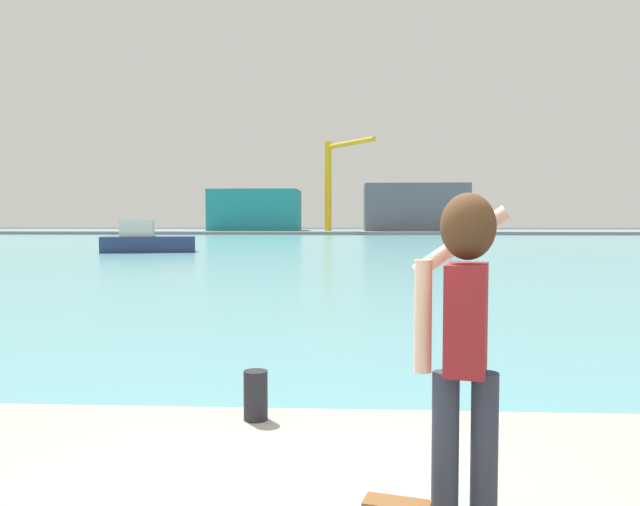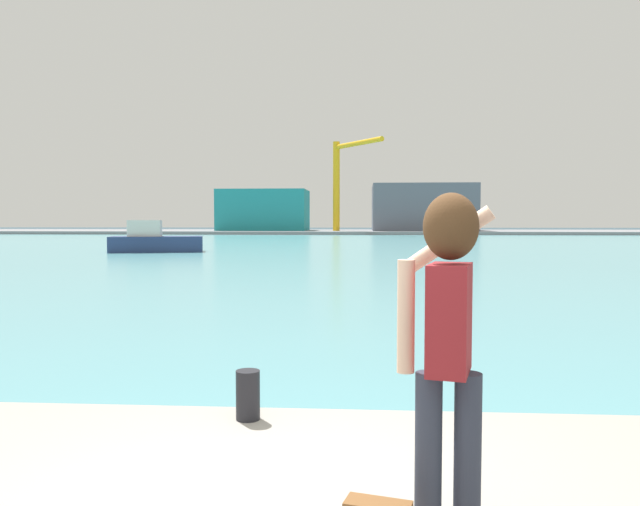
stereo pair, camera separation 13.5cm
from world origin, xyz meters
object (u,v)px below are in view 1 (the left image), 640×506
(harbor_bollard, at_px, (256,395))
(person_photographer, at_px, (464,325))
(warehouse_left, at_px, (256,210))
(warehouse_right, at_px, (413,208))
(boat_moored, at_px, (146,241))
(port_crane, at_px, (334,174))

(harbor_bollard, bearing_deg, person_photographer, -51.16)
(person_photographer, relative_size, warehouse_left, 0.13)
(warehouse_right, bearing_deg, harbor_bollard, -96.22)
(person_photographer, bearing_deg, warehouse_left, 23.99)
(boat_moored, xyz_separation_m, warehouse_left, (-1.77, 55.83, 2.81))
(warehouse_right, bearing_deg, warehouse_left, -177.11)
(boat_moored, relative_size, warehouse_right, 0.41)
(boat_moored, distance_m, port_crane, 52.67)
(person_photographer, xyz_separation_m, warehouse_left, (-15.65, 91.88, 1.98))
(boat_moored, bearing_deg, person_photographer, -82.67)
(warehouse_right, height_order, port_crane, port_crane)
(harbor_bollard, relative_size, warehouse_left, 0.03)
(person_photographer, distance_m, port_crane, 87.40)
(person_photographer, relative_size, boat_moored, 0.28)
(warehouse_left, relative_size, warehouse_right, 0.88)
(warehouse_left, relative_size, port_crane, 1.02)
(person_photographer, xyz_separation_m, harbor_bollard, (-1.35, 1.67, -0.87))
(harbor_bollard, xyz_separation_m, port_crane, (-2.05, 85.37, 7.97))
(warehouse_left, bearing_deg, person_photographer, -80.33)
(warehouse_left, bearing_deg, warehouse_right, 2.89)
(person_photographer, relative_size, harbor_bollard, 4.39)
(person_photographer, distance_m, warehouse_left, 93.22)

